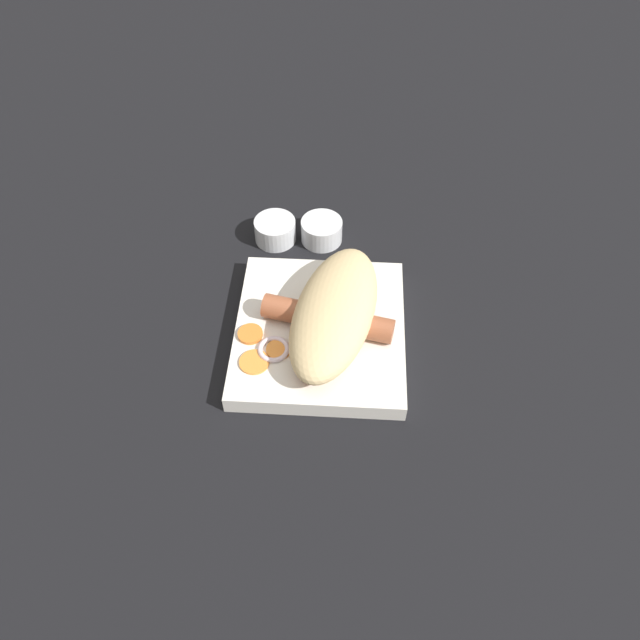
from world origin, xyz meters
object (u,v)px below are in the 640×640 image
(food_tray, at_px, (320,332))
(condiment_cup_near, at_px, (322,232))
(bread_roll, at_px, (335,310))
(condiment_cup_far, at_px, (275,231))
(sausage, at_px, (328,317))

(food_tray, xyz_separation_m, condiment_cup_near, (0.16, 0.01, 0.00))
(bread_roll, xyz_separation_m, condiment_cup_far, (0.16, 0.08, -0.03))
(food_tray, xyz_separation_m, bread_roll, (0.00, -0.02, 0.04))
(food_tray, height_order, condiment_cup_near, condiment_cup_near)
(bread_roll, height_order, condiment_cup_far, bread_roll)
(condiment_cup_near, bearing_deg, condiment_cup_far, 92.56)
(sausage, distance_m, condiment_cup_near, 0.16)
(food_tray, bearing_deg, condiment_cup_near, 2.56)
(condiment_cup_near, relative_size, condiment_cup_far, 1.00)
(food_tray, xyz_separation_m, sausage, (0.00, -0.01, 0.02))
(food_tray, xyz_separation_m, condiment_cup_far, (0.16, 0.07, 0.00))
(bread_roll, relative_size, condiment_cup_near, 3.92)
(sausage, distance_m, condiment_cup_far, 0.17)
(bread_roll, xyz_separation_m, sausage, (-0.00, 0.01, -0.01))
(bread_roll, distance_m, sausage, 0.01)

